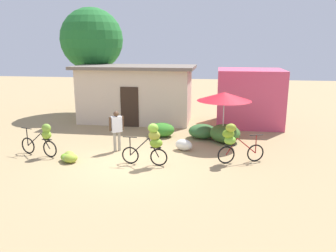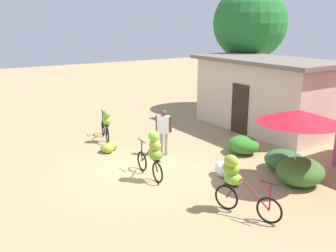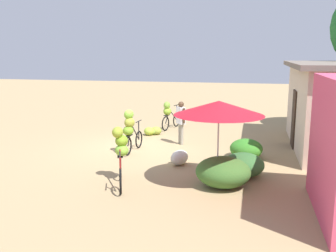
{
  "view_description": "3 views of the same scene",
  "coord_description": "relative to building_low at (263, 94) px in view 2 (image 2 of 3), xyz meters",
  "views": [
    {
      "loc": [
        2.83,
        -10.74,
        4.01
      ],
      "look_at": [
        1.08,
        0.91,
        1.16
      ],
      "focal_mm": 35.98,
      "sensor_mm": 36.0,
      "label": 1
    },
    {
      "loc": [
        9.46,
        -5.24,
        4.4
      ],
      "look_at": [
        -0.24,
        1.01,
        1.22
      ],
      "focal_mm": 40.8,
      "sensor_mm": 36.0,
      "label": 2
    },
    {
      "loc": [
        12.22,
        3.82,
        3.29
      ],
      "look_at": [
        -0.16,
        1.01,
        0.82
      ],
      "focal_mm": 40.39,
      "sensor_mm": 36.0,
      "label": 3
    }
  ],
  "objects": [
    {
      "name": "person_vendor",
      "position": [
        0.53,
        -5.22,
        -0.55
      ],
      "size": [
        0.49,
        0.4,
        1.57
      ],
      "color": "gray",
      "rests_on": "ground"
    },
    {
      "name": "hedge_bush_front_right",
      "position": [
        3.7,
        -2.88,
        -1.19
      ],
      "size": [
        1.21,
        1.11,
        0.62
      ],
      "primitive_type": "ellipsoid",
      "color": "#346732",
      "rests_on": "ground"
    },
    {
      "name": "bicycle_near_pile",
      "position": [
        2.18,
        -6.6,
        -0.64
      ],
      "size": [
        1.62,
        0.43,
        1.47
      ],
      "color": "black",
      "rests_on": "ground"
    },
    {
      "name": "tree_behind_building",
      "position": [
        -3.04,
        2.0,
        2.79
      ],
      "size": [
        3.6,
        3.6,
        6.11
      ],
      "color": "brown",
      "rests_on": "ground"
    },
    {
      "name": "banana_pile_on_ground",
      "position": [
        -0.8,
        -6.65,
        -1.35
      ],
      "size": [
        0.84,
        0.8,
        0.33
      ],
      "color": "#83A93E",
      "rests_on": "ground"
    },
    {
      "name": "bicycle_leftmost",
      "position": [
        -1.94,
        -6.23,
        -0.79
      ],
      "size": [
        1.64,
        0.55,
        1.25
      ],
      "color": "black",
      "rests_on": "ground"
    },
    {
      "name": "market_umbrella",
      "position": [
        4.58,
        -3.51,
        0.46
      ],
      "size": [
        2.22,
        2.22,
        2.14
      ],
      "color": "beige",
      "rests_on": "ground"
    },
    {
      "name": "ground_plane",
      "position": [
        1.5,
        -6.53,
        -1.5
      ],
      "size": [
        60.0,
        60.0,
        0.0
      ],
      "primitive_type": "plane",
      "color": "tan"
    },
    {
      "name": "hedge_bush_mid",
      "position": [
        4.67,
        -3.36,
        -1.12
      ],
      "size": [
        1.27,
        1.37,
        0.76
      ],
      "primitive_type": "ellipsoid",
      "color": "#3A682A",
      "rests_on": "ground"
    },
    {
      "name": "building_low",
      "position": [
        0.0,
        0.0,
        0.0
      ],
      "size": [
        6.22,
        3.04,
        2.96
      ],
      "color": "beige",
      "rests_on": "ground"
    },
    {
      "name": "hedge_bush_front_left",
      "position": [
        1.9,
        -2.86,
        -1.19
      ],
      "size": [
        1.11,
        1.03,
        0.61
      ],
      "primitive_type": "ellipsoid",
      "color": "#347D25",
      "rests_on": "ground"
    },
    {
      "name": "bicycle_center_loaded",
      "position": [
        4.88,
        -5.95,
        -0.67
      ],
      "size": [
        1.62,
        0.68,
        1.43
      ],
      "color": "black",
      "rests_on": "ground"
    },
    {
      "name": "produce_sack",
      "position": [
        3.07,
        -4.77,
        -1.28
      ],
      "size": [
        0.81,
        0.66,
        0.44
      ],
      "primitive_type": "ellipsoid",
      "rotation": [
        0.0,
        0.0,
        2.77
      ],
      "color": "silver",
      "rests_on": "ground"
    }
  ]
}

